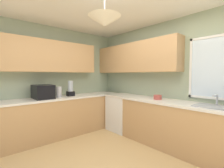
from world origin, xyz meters
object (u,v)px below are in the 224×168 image
Objects in this scene: dishwasher at (122,113)px; bowl at (158,97)px; sink_assembly at (214,106)px; blender_appliance at (71,89)px; microwave at (43,92)px; kettle at (59,92)px.

bowl reaches higher than dishwasher.
bowl is at bearing -179.58° from sink_assembly.
bowl is 0.45× the size of blender_appliance.
microwave is 0.91× the size of sink_assembly.
sink_assembly is at bearing 22.53° from blender_appliance.
microwave is at bearing -93.38° from kettle.
sink_assembly is 1.46× the size of blender_appliance.
blender_appliance reaches higher than dishwasher.
blender_appliance is at bearing 90.00° from microwave.
kettle is (0.02, 0.34, -0.03)m from microwave.
microwave is 3.18m from sink_assembly.
sink_assembly is 3.24× the size of bowl.
microwave reaches higher than kettle.
kettle reaches higher than bowl.
microwave is 0.34m from kettle.
microwave is at bearing -90.00° from blender_appliance.
sink_assembly is 1.00m from bowl.
blender_appliance is (-0.66, -1.07, 0.63)m from dishwasher.
bowl is at bearing 33.45° from blender_appliance.
sink_assembly is at bearing 27.85° from kettle.
blender_appliance is at bearing 93.92° from kettle.
microwave reaches higher than bowl.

